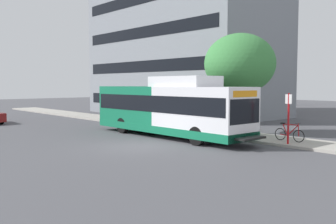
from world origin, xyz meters
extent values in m
plane|color=#4C4C51|center=(0.00, 8.00, 0.00)|extent=(120.00, 120.00, 0.00)
cube|color=#A8A399|center=(7.00, 6.00, 0.07)|extent=(3.00, 56.00, 0.14)
cube|color=white|center=(3.72, -1.10, 1.69)|extent=(2.54, 5.80, 2.73)
cube|color=#14724C|center=(3.72, 4.70, 1.69)|extent=(2.54, 5.80, 2.73)
cube|color=#14724C|center=(3.72, 1.80, 0.54)|extent=(2.57, 11.60, 0.44)
cube|color=black|center=(3.72, 1.80, 2.05)|extent=(2.58, 11.25, 0.96)
cube|color=black|center=(3.72, -3.96, 1.85)|extent=(2.34, 0.10, 1.24)
cube|color=orange|center=(3.72, -3.97, 2.72)|extent=(1.90, 0.08, 0.32)
cube|color=white|center=(3.72, 0.35, 3.35)|extent=(2.16, 4.06, 0.60)
cube|color=black|center=(3.72, -4.35, 0.55)|extent=(1.78, 0.60, 0.10)
cylinder|color=black|center=(2.59, -1.80, 0.50)|extent=(0.30, 1.00, 1.00)
cylinder|color=black|center=(4.85, -1.80, 0.50)|extent=(0.30, 1.00, 1.00)
cylinder|color=black|center=(2.59, 4.99, 0.50)|extent=(0.30, 1.00, 1.00)
cylinder|color=black|center=(4.85, 4.99, 0.50)|extent=(0.30, 1.00, 1.00)
cylinder|color=red|center=(5.84, -5.11, 1.44)|extent=(0.10, 0.10, 2.60)
cube|color=white|center=(5.82, -5.11, 2.44)|extent=(0.04, 0.36, 0.48)
torus|color=black|center=(6.74, -5.20, 0.47)|extent=(0.04, 0.66, 0.66)
torus|color=black|center=(6.74, -4.10, 0.47)|extent=(0.04, 0.66, 0.66)
cylinder|color=#B2191E|center=(6.74, -4.85, 0.74)|extent=(0.05, 0.64, 0.64)
cylinder|color=#B2191E|center=(6.74, -4.40, 0.74)|extent=(0.05, 0.34, 0.62)
cylinder|color=#B2191E|center=(6.74, -4.70, 1.04)|extent=(0.05, 0.90, 0.05)
cylinder|color=#B2191E|center=(6.74, -4.32, 0.46)|extent=(0.05, 0.45, 0.08)
cylinder|color=#B2191E|center=(6.74, -5.17, 0.81)|extent=(0.05, 0.10, 0.67)
cylinder|color=black|center=(6.74, -5.15, 1.14)|extent=(0.52, 0.03, 0.03)
cube|color=black|center=(6.74, -4.25, 1.08)|extent=(0.12, 0.24, 0.06)
cylinder|color=#4C3823|center=(8.10, -0.20, 1.48)|extent=(0.28, 0.28, 2.67)
ellipsoid|color=#3D8442|center=(8.10, -0.20, 4.51)|extent=(4.53, 4.53, 3.85)
cylinder|color=black|center=(-1.43, 16.30, 0.32)|extent=(0.20, 0.64, 0.64)
cube|color=black|center=(16.30, 13.88, 1.64)|extent=(10.26, 19.20, 1.10)
cube|color=black|center=(16.30, 13.88, 4.93)|extent=(10.26, 19.20, 1.10)
cube|color=black|center=(16.30, 13.88, 8.21)|extent=(10.26, 19.20, 1.10)
cube|color=black|center=(16.30, 13.88, 11.49)|extent=(10.26, 19.20, 1.10)
cylinder|color=#B7B7BC|center=(22.03, 33.03, 2.72)|extent=(1.10, 1.10, 5.45)
cylinder|color=#B7B7BC|center=(22.03, 33.03, 8.17)|extent=(0.91, 0.91, 5.45)
cylinder|color=#B7B7BC|center=(22.03, 33.03, 13.62)|extent=(0.72, 0.72, 5.45)
camera|label=1|loc=(-11.49, -15.53, 3.19)|focal=40.62mm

